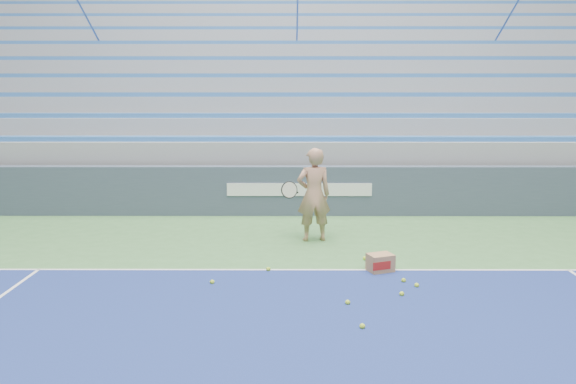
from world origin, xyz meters
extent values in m
cube|color=white|center=(0.00, 11.88, 0.01)|extent=(10.97, 0.05, 0.00)
cube|color=#394557|center=(0.00, 15.88, 0.55)|extent=(30.00, 0.30, 1.10)
cube|color=white|center=(0.00, 15.72, 0.60)|extent=(3.20, 0.02, 0.28)
cube|color=gray|center=(0.00, 20.43, 0.55)|extent=(30.00, 8.50, 1.10)
cube|color=gray|center=(0.00, 20.43, 1.35)|extent=(30.00, 8.50, 0.50)
cube|color=#3066B0|center=(0.00, 16.56, 1.66)|extent=(29.60, 0.42, 0.11)
cube|color=gray|center=(0.00, 20.86, 1.85)|extent=(30.00, 7.65, 0.50)
cube|color=#3066B0|center=(0.00, 17.41, 2.16)|extent=(29.60, 0.42, 0.11)
cube|color=gray|center=(0.00, 21.28, 2.35)|extent=(30.00, 6.80, 0.50)
cube|color=#3066B0|center=(0.00, 18.26, 2.66)|extent=(29.60, 0.42, 0.11)
cube|color=gray|center=(0.00, 21.71, 2.85)|extent=(30.00, 5.95, 0.50)
cube|color=#3066B0|center=(0.00, 19.11, 3.16)|extent=(29.60, 0.42, 0.11)
cube|color=gray|center=(0.00, 22.13, 3.35)|extent=(30.00, 5.10, 0.50)
cube|color=#3066B0|center=(0.00, 19.96, 3.66)|extent=(29.60, 0.42, 0.11)
cube|color=gray|center=(0.00, 22.56, 3.85)|extent=(30.00, 4.25, 0.50)
cube|color=#3066B0|center=(0.00, 20.81, 4.15)|extent=(29.60, 0.42, 0.11)
cube|color=gray|center=(0.00, 22.98, 4.35)|extent=(30.00, 3.40, 0.50)
cube|color=#3066B0|center=(0.00, 21.66, 4.65)|extent=(29.60, 0.42, 0.11)
cube|color=gray|center=(0.00, 23.41, 4.85)|extent=(30.00, 2.55, 0.50)
cube|color=#3066B0|center=(0.00, 22.51, 5.15)|extent=(29.60, 0.42, 0.11)
cube|color=gray|center=(0.00, 23.84, 5.35)|extent=(30.00, 1.70, 0.50)
cube|color=#3066B0|center=(0.00, 23.36, 5.65)|extent=(29.60, 0.42, 0.11)
cube|color=gray|center=(0.00, 24.26, 5.85)|extent=(30.00, 0.85, 0.50)
cube|color=gray|center=(0.00, 24.98, 3.65)|extent=(31.00, 0.40, 7.30)
cylinder|color=#2D529F|center=(-6.00, 20.43, 4.60)|extent=(0.05, 8.53, 5.04)
cylinder|color=#2D529F|center=(0.00, 20.43, 4.60)|extent=(0.05, 8.53, 5.04)
cylinder|color=#2D529F|center=(6.00, 20.43, 4.60)|extent=(0.05, 8.53, 5.04)
imported|color=tan|center=(0.23, 13.68, 0.87)|extent=(0.69, 0.52, 1.73)
cylinder|color=black|center=(-0.12, 13.43, 0.95)|extent=(0.12, 0.27, 0.08)
cylinder|color=beige|center=(-0.22, 13.15, 1.05)|extent=(0.29, 0.16, 0.28)
torus|color=black|center=(-0.22, 13.15, 1.05)|extent=(0.31, 0.18, 0.30)
cube|color=#9F734D|center=(1.18, 11.84, 0.14)|extent=(0.45, 0.39, 0.28)
cube|color=#B21E19|center=(1.18, 11.69, 0.14)|extent=(0.28, 0.12, 0.13)
sphere|color=#B9DD2D|center=(0.64, 9.72, 0.03)|extent=(0.07, 0.07, 0.07)
sphere|color=#B9DD2D|center=(-0.54, 11.85, 0.03)|extent=(0.07, 0.07, 0.07)
sphere|color=#B9DD2D|center=(1.59, 11.13, 0.03)|extent=(0.07, 0.07, 0.07)
sphere|color=#B9DD2D|center=(1.03, 12.43, 0.03)|extent=(0.07, 0.07, 0.07)
sphere|color=#B9DD2D|center=(1.31, 10.78, 0.03)|extent=(0.07, 0.07, 0.07)
sphere|color=#B9DD2D|center=(-1.33, 11.26, 0.03)|extent=(0.07, 0.07, 0.07)
sphere|color=#B9DD2D|center=(0.55, 10.47, 0.03)|extent=(0.07, 0.07, 0.07)
sphere|color=#B9DD2D|center=(1.45, 11.34, 0.03)|extent=(0.07, 0.07, 0.07)
camera|label=1|loc=(-0.21, 3.54, 2.75)|focal=35.00mm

